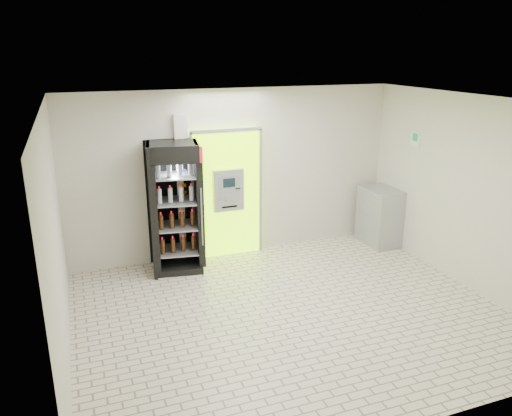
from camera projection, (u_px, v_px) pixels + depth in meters
ground at (291, 313)px, 7.20m from camera, size 6.00×6.00×0.00m
room_shell at (294, 190)px, 6.64m from camera, size 6.00×6.00×6.00m
atm_assembly at (227, 193)px, 8.93m from camera, size 1.30×0.24×2.33m
pillar at (183, 190)px, 8.67m from camera, size 0.22×0.11×2.60m
beverage_cooler at (175, 210)px, 8.39m from camera, size 0.93×0.87×2.20m
steel_cabinet at (379, 216)px, 9.63m from camera, size 0.58×0.84×1.10m
exit_sign at (415, 139)px, 8.79m from camera, size 0.02×0.22×0.26m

